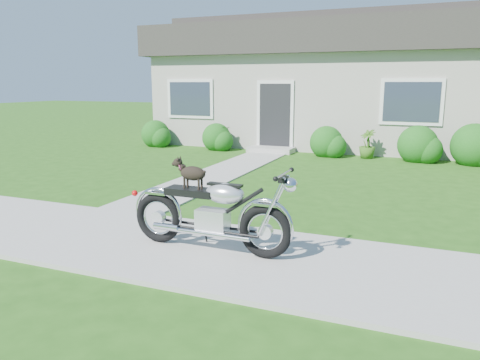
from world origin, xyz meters
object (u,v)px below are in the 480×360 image
potted_plant_right (367,144)px  motorcycle_with_dog (212,212)px  house (342,82)px  potted_plant_left (219,138)px

potted_plant_right → motorcycle_with_dog: size_ratio=0.37×
house → potted_plant_right: bearing=-67.6°
potted_plant_right → potted_plant_left: bearing=180.0°
potted_plant_left → potted_plant_right: size_ratio=0.91×
house → potted_plant_left: 5.06m
house → potted_plant_left: size_ratio=16.74×
potted_plant_left → motorcycle_with_dog: size_ratio=0.34×
potted_plant_right → motorcycle_with_dog: (-0.79, -8.57, 0.13)m
house → potted_plant_left: (-3.25, -3.44, -1.78)m
potted_plant_right → motorcycle_with_dog: bearing=-95.2°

